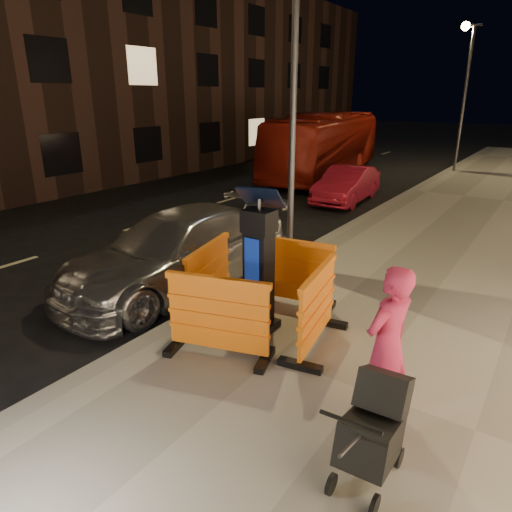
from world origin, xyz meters
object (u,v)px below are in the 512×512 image
Objects in this scene: man at (387,345)px; barrier_back at (291,273)px; parking_kiosk at (259,264)px; barrier_front at (218,317)px; bus_doubledecker at (324,176)px; stroller at (371,434)px; barrier_kerbside at (209,279)px; barrier_bldgside at (317,308)px; car_silver at (180,286)px; car_red at (346,202)px.

barrier_back is at bearing -113.04° from man.
parking_kiosk reaches higher than man.
barrier_back is (0.00, 1.90, 0.00)m from barrier_front.
bus_doubledecker is 5.61× the size of man.
barrier_front is at bearing -101.50° from parking_kiosk.
barrier_back is 1.47× the size of stroller.
barrier_kerbside is 3.31m from man.
barrier_bldgside is 3.39m from car_silver.
man is (3.16, -0.93, 0.31)m from barrier_kerbside.
parking_kiosk is 2.05× the size of stroller.
barrier_bldgside is 0.15× the size of bus_doubledecker.
barrier_back is 1.34m from barrier_kerbside.
barrier_kerbside and barrier_bldgside have the same top height.
car_silver is (-1.34, 0.73, -0.71)m from barrier_kerbside.
car_silver is (-2.29, -0.22, -0.71)m from barrier_back.
bus_doubledecker is at bearing 120.05° from car_red.
car_silver is at bearing 150.91° from parking_kiosk.
barrier_back is 1.00× the size of barrier_bldgside.
man reaches higher than barrier_bldgside.
barrier_front is at bearing -148.50° from barrier_kerbside.
parking_kiosk is 0.21× the size of bus_doubledecker.
barrier_front is 2.23m from man.
man is (4.83, -10.16, 1.02)m from car_red.
stroller is (2.41, -1.83, -0.52)m from parking_kiosk.
man reaches higher than barrier_front.
barrier_kerbside reaches higher than stroller.
barrier_front is 1.90m from barrier_back.
barrier_kerbside is 0.83× the size of man.
barrier_bldgside reaches higher than stroller.
barrier_front is at bearing -79.59° from car_red.
man reaches higher than car_red.
barrier_bldgside is 15.14m from bus_doubledecker.
man is (2.21, -1.88, 0.31)m from barrier_back.
bus_doubledecker is (-3.30, 12.91, 0.00)m from car_silver.
car_red is 0.37× the size of bus_doubledecker.
man is at bearing -119.90° from barrier_kerbside.
bus_doubledecker is 17.42m from stroller.
barrier_bldgside is at bearing 28.50° from barrier_front.
barrier_front is (0.00, -0.95, -0.45)m from parking_kiosk.
car_red is 12.17m from stroller.
car_silver is 0.50× the size of bus_doubledecker.
barrier_kerbside reaches higher than car_silver.
man is at bearing -135.90° from barrier_bldgside.
bus_doubledecker reaches higher than car_red.
barrier_back and barrier_kerbside have the same top height.
parking_kiosk is at bearing -103.50° from barrier_kerbside.
car_red is at bearing 94.33° from parking_kiosk.
barrier_bldgside is 9.92m from car_red.
barrier_back is at bearing 11.40° from car_silver.
stroller reaches higher than car_red.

